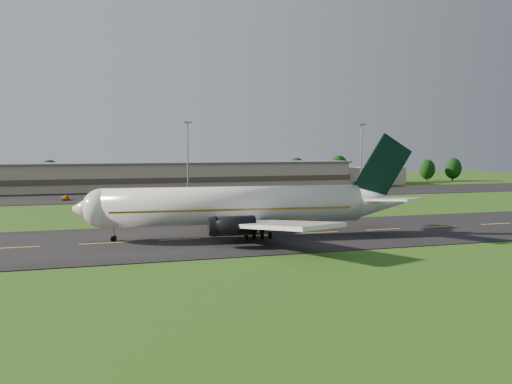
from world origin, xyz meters
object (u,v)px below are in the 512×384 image
object	(u,v)px
airliner	(240,206)
service_vehicle_b	(164,192)
light_mast_centre	(188,148)
light_mast_east	(361,148)
service_vehicle_d	(356,189)
service_vehicle_a	(65,198)
terminal	(183,176)
service_vehicle_c	(276,191)

from	to	relation	value
airliner	service_vehicle_b	xyz separation A→B (m)	(-0.66, 74.74, -3.90)
light_mast_centre	light_mast_east	bearing A→B (deg)	0.00
service_vehicle_b	service_vehicle_d	bearing A→B (deg)	-78.26
airliner	light_mast_centre	world-z (taller)	light_mast_centre
airliner	light_mast_east	world-z (taller)	light_mast_east
airliner	light_mast_east	bearing A→B (deg)	57.58
light_mast_centre	service_vehicle_d	world-z (taller)	light_mast_centre
airliner	light_mast_east	distance (m)	101.56
light_mast_east	service_vehicle_d	size ratio (longest dim) A/B	4.60
service_vehicle_a	service_vehicle_b	distance (m)	26.64
terminal	service_vehicle_b	world-z (taller)	terminal
service_vehicle_b	light_mast_centre	bearing A→B (deg)	-38.64
light_mast_centre	service_vehicle_d	size ratio (longest dim) A/B	4.60
light_mast_east	service_vehicle_c	size ratio (longest dim) A/B	3.79
airliner	service_vehicle_d	distance (m)	89.39
service_vehicle_a	service_vehicle_b	xyz separation A→B (m)	(25.53, 7.62, 0.07)
light_mast_east	service_vehicle_d	bearing A→B (deg)	-125.06
light_mast_centre	service_vehicle_a	bearing A→B (deg)	-158.64
service_vehicle_a	service_vehicle_c	xyz separation A→B (m)	(55.62, 0.84, 0.16)
airliner	service_vehicle_c	world-z (taller)	airliner
service_vehicle_b	airliner	bearing A→B (deg)	-163.19
terminal	service_vehicle_c	xyz separation A→B (m)	(21.08, -28.30, -3.14)
light_mast_centre	service_vehicle_a	distance (m)	37.57
service_vehicle_b	service_vehicle_d	distance (m)	55.92
airliner	service_vehicle_b	bearing A→B (deg)	95.81
service_vehicle_a	service_vehicle_c	size ratio (longest dim) A/B	0.65
light_mast_east	airliner	bearing A→B (deg)	-127.72
airliner	terminal	bearing A→B (deg)	90.34
light_mast_east	service_vehicle_d	distance (m)	16.93
airliner	service_vehicle_b	size ratio (longest dim) A/B	12.85
terminal	service_vehicle_d	size ratio (longest dim) A/B	32.77
terminal	service_vehicle_c	size ratio (longest dim) A/B	26.97
service_vehicle_d	terminal	bearing A→B (deg)	105.58
light_mast_east	service_vehicle_a	size ratio (longest dim) A/B	5.86
light_mast_centre	service_vehicle_a	world-z (taller)	light_mast_centre
light_mast_east	service_vehicle_b	xyz separation A→B (m)	(-62.61, -5.34, -11.98)
service_vehicle_a	service_vehicle_b	world-z (taller)	service_vehicle_b
light_mast_east	service_vehicle_d	world-z (taller)	light_mast_east
service_vehicle_a	service_vehicle_c	world-z (taller)	service_vehicle_c
service_vehicle_d	service_vehicle_c	bearing A→B (deg)	139.84
light_mast_centre	service_vehicle_b	size ratio (longest dim) A/B	5.10
airliner	service_vehicle_d	bearing A→B (deg)	57.22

